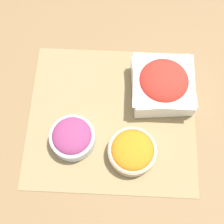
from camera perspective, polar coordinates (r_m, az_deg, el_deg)
The scene contains 5 objects.
ground_plane at distance 0.89m, azimuth -0.00°, elevation -0.82°, with size 3.00×3.00×0.00m, color olive.
placemat at distance 0.89m, azimuth -0.00°, elevation -0.77°, with size 0.47×0.44×0.00m.
tomato_bowl at distance 0.89m, azimuth 9.26°, elevation 5.08°, with size 0.18×0.18×0.09m.
carrot_bowl at distance 0.83m, azimuth 3.70°, elevation -7.13°, with size 0.13×0.13×0.06m.
onion_bowl at distance 0.84m, azimuth -7.28°, elevation -4.58°, with size 0.12×0.12×0.06m.
Camera 1 is at (-0.01, 0.32, 0.83)m, focal length 50.00 mm.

